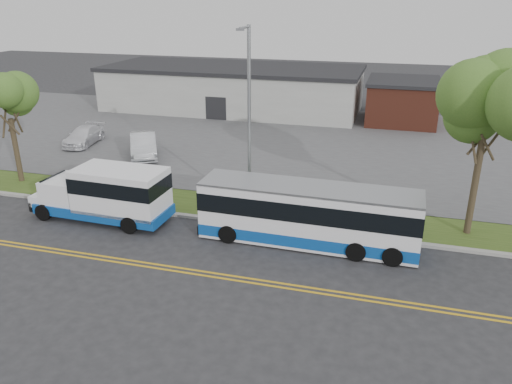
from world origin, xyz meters
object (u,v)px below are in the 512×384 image
(tree_west, at_px, (7,100))
(parked_car_a, at_px, (144,145))
(parked_car_b, at_px, (84,136))
(shuttle_bus, at_px, (109,192))
(transit_bus, at_px, (308,215))
(tree_east, at_px, (488,108))
(pedestrian, at_px, (133,179))
(streetlight_near, at_px, (249,116))

(tree_west, relative_size, parked_car_a, 1.38)
(parked_car_b, bearing_deg, shuttle_bus, -58.55)
(transit_bus, bearing_deg, tree_west, 171.12)
(parked_car_b, bearing_deg, tree_east, -24.74)
(pedestrian, bearing_deg, parked_car_b, -49.63)
(tree_east, distance_m, transit_bus, 9.26)
(streetlight_near, xyz_separation_m, parked_car_a, (-10.01, 7.12, -4.31))
(tree_east, bearing_deg, tree_west, 179.56)
(pedestrian, height_order, parked_car_b, pedestrian)
(transit_bus, xyz_separation_m, parked_car_b, (-19.65, 11.47, -0.67))
(tree_west, distance_m, streetlight_near, 15.01)
(shuttle_bus, bearing_deg, parked_car_a, 110.50)
(shuttle_bus, xyz_separation_m, parked_car_b, (-9.41, 11.72, -0.76))
(streetlight_near, height_order, pedestrian, streetlight_near)
(tree_east, height_order, shuttle_bus, tree_east)
(tree_east, relative_size, streetlight_near, 0.88)
(streetlight_near, relative_size, pedestrian, 5.61)
(transit_bus, bearing_deg, parked_car_a, 145.05)
(tree_west, xyz_separation_m, parked_car_b, (-1.00, 8.28, -4.36))
(transit_bus, relative_size, parked_car_b, 2.24)
(streetlight_near, height_order, shuttle_bus, streetlight_near)
(tree_east, height_order, parked_car_b, tree_east)
(shuttle_bus, height_order, parked_car_a, shuttle_bus)
(tree_east, bearing_deg, pedestrian, 178.98)
(transit_bus, bearing_deg, tree_east, 22.90)
(shuttle_bus, relative_size, transit_bus, 0.73)
(tree_east, xyz_separation_m, pedestrian, (-18.22, 0.33, -5.26))
(pedestrian, relative_size, parked_car_b, 0.37)
(tree_east, height_order, parked_car_a, tree_east)
(transit_bus, distance_m, parked_car_a, 16.84)
(tree_east, height_order, streetlight_near, streetlight_near)
(tree_west, relative_size, shuttle_bus, 0.92)
(transit_bus, relative_size, parked_car_a, 2.03)
(transit_bus, distance_m, pedestrian, 11.37)
(tree_west, xyz_separation_m, pedestrian, (7.78, 0.13, -4.18))
(parked_car_b, bearing_deg, pedestrian, -50.20)
(tree_east, distance_m, pedestrian, 18.97)
(shuttle_bus, height_order, parked_car_b, shuttle_bus)
(tree_east, distance_m, parked_car_b, 28.82)
(shuttle_bus, bearing_deg, streetlight_near, 26.03)
(tree_west, bearing_deg, streetlight_near, -1.80)
(streetlight_near, distance_m, pedestrian, 8.42)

